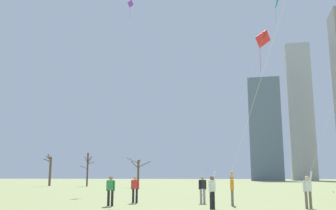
{
  "coord_description": "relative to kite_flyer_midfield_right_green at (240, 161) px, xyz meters",
  "views": [
    {
      "loc": [
        4.32,
        -14.1,
        1.61
      ],
      "look_at": [
        0.0,
        6.0,
        5.49
      ],
      "focal_mm": 40.37,
      "sensor_mm": 36.0,
      "label": 1
    }
  ],
  "objects": [
    {
      "name": "kite_flyer_foreground_left_yellow",
      "position": [
        4.07,
        0.5,
        0.28
      ],
      "size": [
        5.99,
        4.3,
        13.24
      ],
      "color": "#726656",
      "rests_on": "ground"
    },
    {
      "name": "kite_flyer_midfield_right_green",
      "position": [
        0.0,
        0.0,
        0.0
      ],
      "size": [
        4.98,
        13.2,
        13.95
      ],
      "color": "#726656",
      "rests_on": "ground"
    },
    {
      "name": "skyline_slender_spire",
      "position": [
        20.19,
        129.61,
        23.88
      ],
      "size": [
        9.13,
        6.59,
        52.58
      ],
      "color": "#B2B2B7",
      "rests_on": "ground"
    },
    {
      "name": "distant_kite_drifting_right_purple",
      "position": [
        -14.28,
        23.78,
        19.61
      ],
      "size": [
        1.24,
        3.44,
        24.69
      ],
      "color": "purple",
      "rests_on": "ground"
    },
    {
      "name": "bystander_strolling_midfield",
      "position": [
        -6.43,
        2.0,
        -1.5
      ],
      "size": [
        0.51,
        0.22,
        1.62
      ],
      "color": "black",
      "rests_on": "ground"
    },
    {
      "name": "skyline_squat_block",
      "position": [
        6.25,
        116.3,
        15.67
      ],
      "size": [
        11.07,
        6.84,
        36.16
      ],
      "color": "slate",
      "rests_on": "ground"
    },
    {
      "name": "bare_tree_leftmost",
      "position": [
        -15.81,
        34.13,
        -0.08
      ],
      "size": [
        3.44,
        1.54,
        4.35
      ],
      "color": "brown",
      "rests_on": "ground"
    },
    {
      "name": "bystander_far_off_by_trees",
      "position": [
        -2.37,
        2.66,
        -1.5
      ],
      "size": [
        0.44,
        0.35,
        1.62
      ],
      "color": "gray",
      "rests_on": "ground"
    },
    {
      "name": "bystander_watching_nearby",
      "position": [
        -7.04,
        -0.58,
        -1.5
      ],
      "size": [
        0.51,
        0.22,
        1.62
      ],
      "color": "black",
      "rests_on": "ground"
    },
    {
      "name": "kite_flyer_midfield_left_red",
      "position": [
        -0.77,
        0.12,
        0.6
      ],
      "size": [
        3.84,
        6.75,
        11.56
      ],
      "color": "black",
      "rests_on": "ground"
    },
    {
      "name": "bare_tree_center",
      "position": [
        -32.42,
        38.01,
        0.34
      ],
      "size": [
        1.75,
        1.63,
        5.21
      ],
      "color": "brown",
      "rests_on": "ground"
    },
    {
      "name": "distant_kite_drifting_left_teal",
      "position": [
        3.74,
        14.8,
        14.51
      ],
      "size": [
        1.17,
        5.18,
        18.81
      ],
      "color": "teal",
      "rests_on": "ground"
    },
    {
      "name": "bare_tree_rightmost",
      "position": [
        -24.84,
        36.2,
        0.42
      ],
      "size": [
        2.53,
        2.93,
        5.26
      ],
      "color": "#4C3828",
      "rests_on": "ground"
    }
  ]
}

